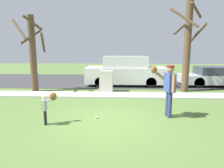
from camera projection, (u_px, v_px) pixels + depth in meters
ground_plane at (111, 96)px, 9.76m from camera, size 48.00×48.00×0.00m
sidewalk_strip at (111, 95)px, 9.85m from camera, size 36.00×1.20×0.06m
road_surface at (114, 80)px, 14.78m from camera, size 36.00×6.80×0.02m
person_adult at (168, 85)px, 6.53m from camera, size 0.80×0.62×1.77m
person_child at (48, 104)px, 5.94m from camera, size 0.42×0.44×0.98m
baseball at (97, 117)px, 6.52m from camera, size 0.07×0.07×0.07m
utility_cabinet at (106, 81)px, 10.65m from camera, size 0.71×0.70×1.18m
street_tree_near at (187, 44)px, 10.43m from camera, size 1.84×1.88×4.82m
street_tree_far at (33, 51)px, 10.53m from camera, size 1.84×1.88×4.11m
parked_van_white at (125, 72)px, 12.56m from camera, size 5.00×1.95×1.88m
parked_sedan_silver at (217, 76)px, 12.33m from camera, size 4.60×1.80×1.23m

